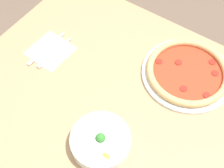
# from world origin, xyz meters

# --- Properties ---
(dining_table) EXTENTS (1.12, 0.92, 0.75)m
(dining_table) POSITION_xyz_m (0.00, 0.00, 0.64)
(dining_table) COLOR tan
(dining_table) RESTS_ON ground_plane
(pizza) EXTENTS (0.34, 0.34, 0.04)m
(pizza) POSITION_xyz_m (-0.16, -0.25, 0.77)
(pizza) COLOR white
(pizza) RESTS_ON dining_table
(bowl) EXTENTS (0.20, 0.20, 0.07)m
(bowl) POSITION_xyz_m (-0.06, 0.16, 0.78)
(bowl) COLOR white
(bowl) RESTS_ON dining_table
(napkin) EXTENTS (0.16, 0.16, 0.00)m
(napkin) POSITION_xyz_m (0.34, -0.04, 0.76)
(napkin) COLOR white
(napkin) RESTS_ON dining_table
(fork) EXTENTS (0.02, 0.19, 0.00)m
(fork) POSITION_xyz_m (0.31, -0.05, 0.76)
(fork) COLOR silver
(fork) RESTS_ON napkin
(knife) EXTENTS (0.02, 0.20, 0.01)m
(knife) POSITION_xyz_m (0.35, -0.05, 0.76)
(knife) COLOR silver
(knife) RESTS_ON napkin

